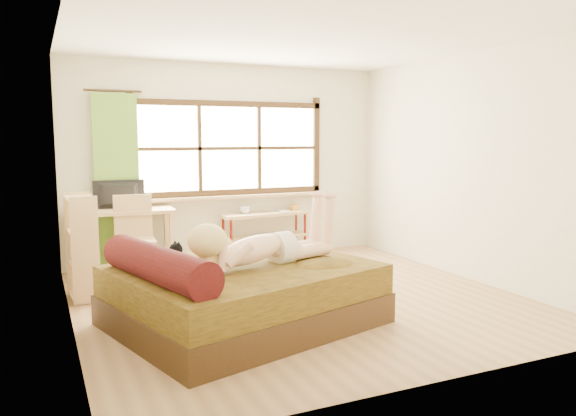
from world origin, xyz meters
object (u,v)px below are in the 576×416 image
desk (121,218)px  kitten (162,256)px  bed (239,293)px  chair (134,233)px  bookshelf (82,247)px  woman (261,229)px  pipe_shelf (266,224)px

desk → kitten: bearing=-85.4°
bed → desk: (-0.69, 2.47, 0.41)m
chair → bookshelf: 0.92m
woman → desk: size_ratio=1.15×
bed → bookshelf: bookshelf is taller
chair → pipe_shelf: bearing=18.1°
bed → desk: bed is taller
chair → pipe_shelf: 1.97m
pipe_shelf → desk: bearing=177.5°
kitten → woman: bearing=-25.5°
chair → desk: bearing=110.6°
kitten → chair: 2.00m
kitten → desk: (-0.03, 2.35, 0.02)m
desk → bookshelf: 1.15m
bed → chair: size_ratio=2.54×
woman → pipe_shelf: bearing=51.3°
bed → chair: (-0.59, 2.11, 0.27)m
pipe_shelf → bookshelf: size_ratio=1.18×
bookshelf → woman: bearing=-49.7°
kitten → desk: same height
bed → bookshelf: (-1.23, 1.46, 0.27)m
bed → woman: (0.20, -0.04, 0.58)m
bed → bookshelf: 1.93m
woman → kitten: woman is taller
desk → bookshelf: bookshelf is taller
woman → kitten: bearing=154.5°
pipe_shelf → chair: bearing=-171.9°
bed → desk: 2.60m
woman → bookshelf: bearing=118.1°
kitten → pipe_shelf: size_ratio=0.25×
desk → pipe_shelf: bearing=7.4°
bed → pipe_shelf: size_ratio=1.97×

